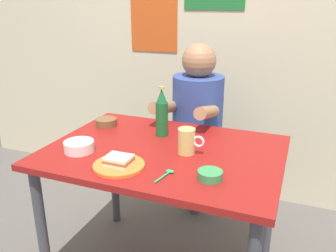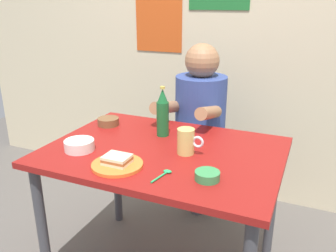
{
  "view_description": "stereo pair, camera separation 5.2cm",
  "coord_description": "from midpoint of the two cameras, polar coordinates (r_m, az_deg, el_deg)",
  "views": [
    {
      "loc": [
        0.58,
        -1.42,
        1.4
      ],
      "look_at": [
        0.0,
        0.05,
        0.84
      ],
      "focal_mm": 37.45,
      "sensor_mm": 36.0,
      "label": 1
    },
    {
      "loc": [
        0.63,
        -1.4,
        1.4
      ],
      "look_at": [
        0.0,
        0.05,
        0.84
      ],
      "focal_mm": 37.45,
      "sensor_mm": 36.0,
      "label": 2
    }
  ],
  "objects": [
    {
      "name": "dining_table",
      "position": [
        1.71,
        0.21,
        -6.64
      ],
      "size": [
        1.1,
        0.8,
        0.74
      ],
      "color": "maroon",
      "rests_on": "ground"
    },
    {
      "name": "spoon",
      "position": [
        1.43,
        0.45,
        -7.76
      ],
      "size": [
        0.04,
        0.12,
        0.01
      ],
      "color": "#26A559",
      "rests_on": "dining_table"
    },
    {
      "name": "dip_bowl_green",
      "position": [
        1.4,
        7.49,
        -7.96
      ],
      "size": [
        0.1,
        0.1,
        0.03
      ],
      "color": "#388C4C",
      "rests_on": "dining_table"
    },
    {
      "name": "person_seated",
      "position": [
        2.22,
        5.91,
        2.81
      ],
      "size": [
        0.33,
        0.56,
        0.72
      ],
      "color": "#33478C",
      "rests_on": "stool"
    },
    {
      "name": "beer_mug",
      "position": [
        1.6,
        3.94,
        -2.51
      ],
      "size": [
        0.13,
        0.08,
        0.12
      ],
      "color": "#D1BC66",
      "rests_on": "dining_table"
    },
    {
      "name": "stool",
      "position": [
        2.38,
        5.64,
        -6.76
      ],
      "size": [
        0.34,
        0.34,
        0.45
      ],
      "color": "#4C4C51",
      "rests_on": "ground"
    },
    {
      "name": "rice_bowl_white",
      "position": [
        1.69,
        -13.38,
        -2.98
      ],
      "size": [
        0.14,
        0.14,
        0.05
      ],
      "color": "silver",
      "rests_on": "dining_table"
    },
    {
      "name": "beer_bottle",
      "position": [
        1.8,
        -0.05,
        2.01
      ],
      "size": [
        0.06,
        0.06,
        0.26
      ],
      "color": "#19602D",
      "rests_on": "dining_table"
    },
    {
      "name": "sandwich",
      "position": [
        1.5,
        -7.3,
        -5.43
      ],
      "size": [
        0.11,
        0.09,
        0.04
      ],
      "color": "beige",
      "rests_on": "plate_orange"
    },
    {
      "name": "condiment_bowl_brown",
      "position": [
        2.0,
        -8.97,
        0.77
      ],
      "size": [
        0.12,
        0.12,
        0.04
      ],
      "color": "brown",
      "rests_on": "dining_table"
    },
    {
      "name": "plate_orange",
      "position": [
        1.51,
        -7.26,
        -6.29
      ],
      "size": [
        0.22,
        0.22,
        0.01
      ],
      "primitive_type": "cylinder",
      "color": "orange",
      "rests_on": "dining_table"
    },
    {
      "name": "wall_back",
      "position": [
        2.53,
        10.1,
        17.03
      ],
      "size": [
        4.4,
        0.09,
        2.6
      ],
      "color": "beige",
      "rests_on": "ground"
    }
  ]
}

